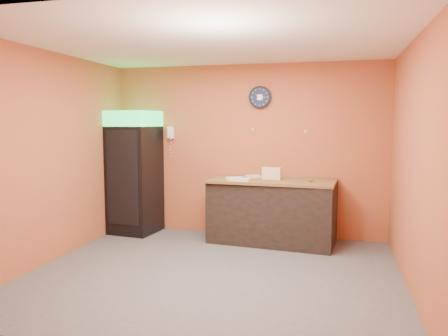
% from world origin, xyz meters
% --- Properties ---
extents(floor, '(4.50, 4.50, 0.00)m').
position_xyz_m(floor, '(0.00, 0.00, 0.00)').
color(floor, '#47474C').
rests_on(floor, ground).
extents(back_wall, '(4.50, 0.02, 2.80)m').
position_xyz_m(back_wall, '(0.00, 2.00, 1.40)').
color(back_wall, '#B44A32').
rests_on(back_wall, floor).
extents(left_wall, '(0.02, 4.00, 2.80)m').
position_xyz_m(left_wall, '(-2.25, 0.00, 1.40)').
color(left_wall, '#B44A32').
rests_on(left_wall, floor).
extents(right_wall, '(0.02, 4.00, 2.80)m').
position_xyz_m(right_wall, '(2.25, 0.00, 1.40)').
color(right_wall, '#B44A32').
rests_on(right_wall, floor).
extents(ceiling, '(4.50, 4.00, 0.02)m').
position_xyz_m(ceiling, '(0.00, 0.00, 2.80)').
color(ceiling, white).
rests_on(ceiling, back_wall).
extents(beverage_cooler, '(0.80, 0.80, 2.05)m').
position_xyz_m(beverage_cooler, '(-1.84, 1.60, 1.00)').
color(beverage_cooler, black).
rests_on(beverage_cooler, floor).
extents(prep_counter, '(1.96, 1.02, 0.95)m').
position_xyz_m(prep_counter, '(0.49, 1.58, 0.47)').
color(prep_counter, black).
rests_on(prep_counter, floor).
extents(wall_clock, '(0.36, 0.06, 0.36)m').
position_xyz_m(wall_clock, '(0.22, 1.97, 2.26)').
color(wall_clock, black).
rests_on(wall_clock, back_wall).
extents(wall_phone, '(0.11, 0.10, 0.20)m').
position_xyz_m(wall_phone, '(-1.31, 1.95, 1.69)').
color(wall_phone, white).
rests_on(wall_phone, back_wall).
extents(butcher_paper, '(1.95, 1.03, 0.04)m').
position_xyz_m(butcher_paper, '(0.49, 1.58, 0.97)').
color(butcher_paper, brown).
rests_on(butcher_paper, prep_counter).
extents(sub_roll_stack, '(0.30, 0.14, 0.18)m').
position_xyz_m(sub_roll_stack, '(0.48, 1.60, 1.08)').
color(sub_roll_stack, beige).
rests_on(sub_roll_stack, butcher_paper).
extents(wrapped_sandwich_left, '(0.28, 0.21, 0.04)m').
position_xyz_m(wrapped_sandwich_left, '(-0.08, 1.45, 1.00)').
color(wrapped_sandwich_left, beige).
rests_on(wrapped_sandwich_left, butcher_paper).
extents(wrapped_sandwich_mid, '(0.32, 0.16, 0.04)m').
position_xyz_m(wrapped_sandwich_mid, '(0.05, 1.28, 1.01)').
color(wrapped_sandwich_mid, beige).
rests_on(wrapped_sandwich_mid, butcher_paper).
extents(wrapped_sandwich_right, '(0.30, 0.27, 0.04)m').
position_xyz_m(wrapped_sandwich_right, '(0.18, 1.72, 1.01)').
color(wrapped_sandwich_right, beige).
rests_on(wrapped_sandwich_right, butcher_paper).
extents(kitchen_tool, '(0.05, 0.05, 0.05)m').
position_xyz_m(kitchen_tool, '(0.27, 1.75, 1.01)').
color(kitchen_tool, silver).
rests_on(kitchen_tool, butcher_paper).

